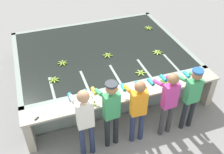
{
  "coord_description": "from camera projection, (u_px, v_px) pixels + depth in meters",
  "views": [
    {
      "loc": [
        -1.73,
        -3.75,
        4.7
      ],
      "look_at": [
        0.0,
        1.2,
        0.61
      ],
      "focal_mm": 42.0,
      "sensor_mm": 36.0,
      "label": 1
    }
  ],
  "objects": [
    {
      "name": "banana_bunch_ledge_2",
      "position": [
        166.0,
        82.0,
        6.06
      ],
      "size": [
        0.28,
        0.28,
        0.08
      ],
      "color": "#7FAD33",
      "rests_on": "work_ledge"
    },
    {
      "name": "knife_0",
      "position": [
        39.0,
        116.0,
        5.21
      ],
      "size": [
        0.29,
        0.24,
        0.02
      ],
      "color": "silver",
      "rests_on": "work_ledge"
    },
    {
      "name": "worker_3",
      "position": [
        169.0,
        99.0,
        5.43
      ],
      "size": [
        0.45,
        0.73,
        1.67
      ],
      "color": "#38383D",
      "rests_on": "ground"
    },
    {
      "name": "banana_bunch_floating_1",
      "position": [
        108.0,
        55.0,
        6.95
      ],
      "size": [
        0.27,
        0.28,
        0.08
      ],
      "color": "#8CB738",
      "rests_on": "wash_tank"
    },
    {
      "name": "banana_bunch_ledge_0",
      "position": [
        91.0,
        104.0,
        5.47
      ],
      "size": [
        0.26,
        0.28,
        0.08
      ],
      "color": "#8CB738",
      "rests_on": "work_ledge"
    },
    {
      "name": "banana_bunch_floating_4",
      "position": [
        157.0,
        52.0,
        7.06
      ],
      "size": [
        0.28,
        0.27,
        0.08
      ],
      "color": "#9EC642",
      "rests_on": "wash_tank"
    },
    {
      "name": "banana_bunch_floating_2",
      "position": [
        62.0,
        63.0,
        6.67
      ],
      "size": [
        0.28,
        0.28,
        0.08
      ],
      "color": "#7FAD33",
      "rests_on": "wash_tank"
    },
    {
      "name": "worker_0",
      "position": [
        85.0,
        118.0,
        4.96
      ],
      "size": [
        0.41,
        0.72,
        1.74
      ],
      "color": "navy",
      "rests_on": "ground"
    },
    {
      "name": "banana_bunch_ledge_1",
      "position": [
        115.0,
        94.0,
        5.73
      ],
      "size": [
        0.28,
        0.26,
        0.08
      ],
      "color": "#7FAD33",
      "rests_on": "work_ledge"
    },
    {
      "name": "worker_1",
      "position": [
        111.0,
        108.0,
        5.16
      ],
      "size": [
        0.45,
        0.74,
        1.71
      ],
      "color": "#1E2328",
      "rests_on": "ground"
    },
    {
      "name": "worker_4",
      "position": [
        191.0,
        94.0,
        5.58
      ],
      "size": [
        0.42,
        0.72,
        1.64
      ],
      "color": "#1E2328",
      "rests_on": "ground"
    },
    {
      "name": "wash_tank",
      "position": [
        101.0,
        62.0,
        7.49
      ],
      "size": [
        4.58,
        3.48,
        0.87
      ],
      "color": "gray",
      "rests_on": "ground"
    },
    {
      "name": "worker_2",
      "position": [
        138.0,
        106.0,
        5.29
      ],
      "size": [
        0.43,
        0.72,
        1.64
      ],
      "color": "navy",
      "rests_on": "ground"
    },
    {
      "name": "banana_bunch_floating_0",
      "position": [
        149.0,
        28.0,
        8.18
      ],
      "size": [
        0.28,
        0.27,
        0.08
      ],
      "color": "#8CB738",
      "rests_on": "wash_tank"
    },
    {
      "name": "banana_bunch_floating_3",
      "position": [
        54.0,
        80.0,
        6.12
      ],
      "size": [
        0.28,
        0.27,
        0.08
      ],
      "color": "#7FAD33",
      "rests_on": "wash_tank"
    },
    {
      "name": "banana_bunch_floating_5",
      "position": [
        141.0,
        73.0,
        6.34
      ],
      "size": [
        0.28,
        0.28,
        0.08
      ],
      "color": "#93BC3D",
      "rests_on": "wash_tank"
    },
    {
      "name": "work_ledge",
      "position": [
        126.0,
        102.0,
        5.92
      ],
      "size": [
        4.58,
        0.45,
        0.87
      ],
      "color": "#A8A393",
      "rests_on": "ground"
    },
    {
      "name": "ground_plane",
      "position": [
        129.0,
        127.0,
        6.14
      ],
      "size": [
        80.0,
        80.0,
        0.0
      ],
      "primitive_type": "plane",
      "color": "gray",
      "rests_on": "ground"
    }
  ]
}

